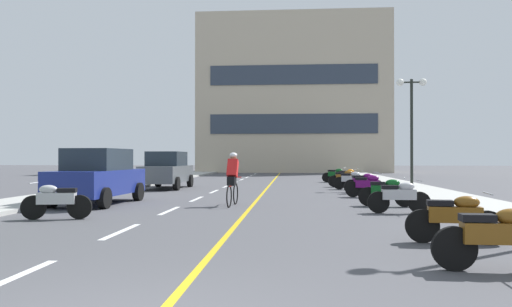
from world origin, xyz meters
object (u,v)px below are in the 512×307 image
object	(u,v)px
motorcycle_10	(336,175)
motorcycle_9	(348,176)
parked_car_near	(98,176)
motorcycle_0	(498,237)
motorcycle_6	(364,182)
motorcycle_8	(345,178)
motorcycle_4	(386,191)
cyclist_rider	(233,178)
motorcycle_2	(56,200)
motorcycle_7	(351,180)
motorcycle_1	(455,217)
motorcycle_3	(399,196)
motorcycle_5	(368,185)
street_lamp_mid	(412,108)
parked_car_mid	(167,170)

from	to	relation	value
motorcycle_10	motorcycle_9	bearing A→B (deg)	-74.20
parked_car_near	motorcycle_0	bearing A→B (deg)	-44.40
motorcycle_6	motorcycle_8	world-z (taller)	same
motorcycle_4	cyclist_rider	bearing A→B (deg)	-178.77
motorcycle_2	motorcycle_6	world-z (taller)	same
motorcycle_4	motorcycle_7	size ratio (longest dim) A/B	0.99
motorcycle_7	motorcycle_9	world-z (taller)	same
motorcycle_1	motorcycle_4	distance (m)	6.66
parked_car_near	motorcycle_3	size ratio (longest dim) A/B	2.51
motorcycle_1	motorcycle_3	world-z (taller)	same
motorcycle_4	motorcycle_2	bearing A→B (deg)	-156.27
parked_car_near	motorcycle_5	size ratio (longest dim) A/B	2.53
motorcycle_6	motorcycle_7	xyz separation A→B (m)	(-0.23, 2.59, 0.00)
parked_car_near	motorcycle_5	distance (m)	9.86
street_lamp_mid	motorcycle_1	distance (m)	16.34
motorcycle_0	motorcycle_2	bearing A→B (deg)	149.90
street_lamp_mid	parked_car_mid	world-z (taller)	street_lamp_mid
motorcycle_10	motorcycle_4	bearing A→B (deg)	-88.91
motorcycle_9	motorcycle_3	bearing A→B (deg)	-90.89
motorcycle_4	motorcycle_9	size ratio (longest dim) A/B	1.01
parked_car_near	motorcycle_1	world-z (taller)	parked_car_near
motorcycle_1	motorcycle_2	xyz separation A→B (m)	(-8.72, 2.82, 0.00)
motorcycle_1	motorcycle_7	xyz separation A→B (m)	(-0.11, 14.82, 0.00)
parked_car_mid	motorcycle_3	xyz separation A→B (m)	(9.12, -10.23, -0.44)
parked_car_mid	motorcycle_6	world-z (taller)	parked_car_mid
parked_car_mid	motorcycle_9	size ratio (longest dim) A/B	2.53
motorcycle_0	motorcycle_9	distance (m)	21.92
parked_car_near	motorcycle_3	world-z (taller)	parked_car_near
motorcycle_7	motorcycle_8	xyz separation A→B (m)	(-0.09, 2.03, 0.00)
motorcycle_1	motorcycle_5	size ratio (longest dim) A/B	1.01
motorcycle_0	motorcycle_6	bearing A→B (deg)	88.97
street_lamp_mid	motorcycle_1	xyz separation A→B (m)	(-2.93, -15.69, -3.50)
motorcycle_1	motorcycle_6	xyz separation A→B (m)	(0.12, 12.23, 0.00)
motorcycle_2	motorcycle_6	distance (m)	12.91
motorcycle_8	motorcycle_0	bearing A→B (deg)	-89.82
parked_car_near	motorcycle_4	distance (m)	9.31
motorcycle_2	motorcycle_8	xyz separation A→B (m)	(8.52, 14.03, 0.00)
parked_car_mid	motorcycle_7	xyz separation A→B (m)	(8.99, -0.18, -0.44)
motorcycle_0	parked_car_mid	bearing A→B (deg)	117.57
motorcycle_5	motorcycle_8	xyz separation A→B (m)	(-0.19, 6.69, 0.00)
street_lamp_mid	motorcycle_6	bearing A→B (deg)	-129.06
parked_car_near	motorcycle_3	bearing A→B (deg)	-12.23
motorcycle_3	motorcycle_6	size ratio (longest dim) A/B	1.01
motorcycle_4	motorcycle_9	bearing A→B (deg)	89.01
motorcycle_7	motorcycle_10	bearing A→B (deg)	91.20
motorcycle_10	cyclist_rider	xyz separation A→B (m)	(-4.54, -15.00, 0.41)
motorcycle_6	parked_car_near	bearing A→B (deg)	-149.83
motorcycle_7	motorcycle_2	bearing A→B (deg)	-125.66
motorcycle_7	motorcycle_10	world-z (taller)	same
parked_car_near	motorcycle_8	size ratio (longest dim) A/B	2.51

